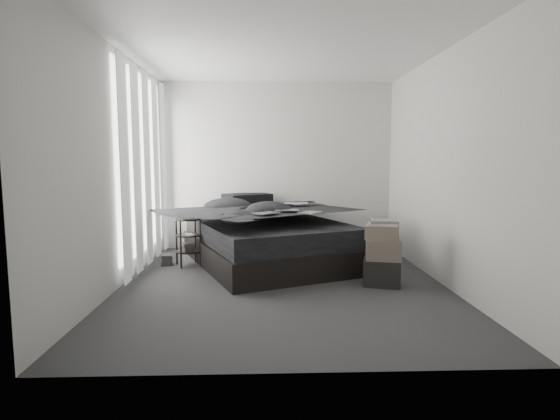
{
  "coord_description": "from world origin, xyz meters",
  "views": [
    {
      "loc": [
        -0.2,
        -4.82,
        1.38
      ],
      "look_at": [
        0.0,
        0.8,
        0.75
      ],
      "focal_mm": 28.0,
      "sensor_mm": 36.0,
      "label": 1
    }
  ],
  "objects_px": {
    "bed": "(268,251)",
    "side_stand": "(188,242)",
    "box_lower": "(382,272)",
    "laptop": "(295,198)"
  },
  "relations": [
    {
      "from": "laptop",
      "to": "side_stand",
      "type": "distance_m",
      "value": 1.58
    },
    {
      "from": "laptop",
      "to": "box_lower",
      "type": "relative_size",
      "value": 0.94
    },
    {
      "from": "side_stand",
      "to": "box_lower",
      "type": "xyz_separation_m",
      "value": [
        2.32,
        -1.01,
        -0.16
      ]
    },
    {
      "from": "bed",
      "to": "side_stand",
      "type": "relative_size",
      "value": 3.81
    },
    {
      "from": "bed",
      "to": "box_lower",
      "type": "height_order",
      "value": "bed"
    },
    {
      "from": "bed",
      "to": "laptop",
      "type": "xyz_separation_m",
      "value": [
        0.38,
        0.22,
        0.7
      ]
    },
    {
      "from": "laptop",
      "to": "side_stand",
      "type": "relative_size",
      "value": 0.61
    },
    {
      "from": "laptop",
      "to": "side_stand",
      "type": "height_order",
      "value": "laptop"
    },
    {
      "from": "laptop",
      "to": "box_lower",
      "type": "xyz_separation_m",
      "value": [
        0.88,
        -1.33,
        -0.72
      ]
    },
    {
      "from": "laptop",
      "to": "box_lower",
      "type": "bearing_deg",
      "value": -60.68
    }
  ]
}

